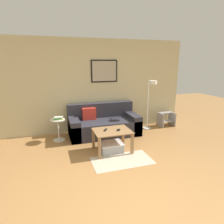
% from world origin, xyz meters
% --- Properties ---
extents(ground_plane, '(16.00, 16.00, 0.00)m').
position_xyz_m(ground_plane, '(0.00, 0.00, 0.00)').
color(ground_plane, '#A87542').
extents(wall_back, '(5.60, 0.09, 2.55)m').
position_xyz_m(wall_back, '(0.01, 3.21, 1.28)').
color(wall_back, '#C6BC93').
rests_on(wall_back, ground_plane).
extents(area_rug, '(1.21, 0.67, 0.01)m').
position_xyz_m(area_rug, '(0.19, 1.18, 0.00)').
color(area_rug, '#C1B299').
rests_on(area_rug, ground_plane).
extents(couch, '(1.86, 0.89, 0.82)m').
position_xyz_m(couch, '(0.24, 2.75, 0.28)').
color(couch, '#2D2D38').
rests_on(couch, ground_plane).
extents(coffee_table, '(0.80, 0.63, 0.48)m').
position_xyz_m(coffee_table, '(0.14, 1.67, 0.38)').
color(coffee_table, '#997047').
rests_on(coffee_table, ground_plane).
extents(storage_bin, '(0.51, 0.40, 0.21)m').
position_xyz_m(storage_bin, '(0.10, 1.64, 0.10)').
color(storage_bin, '#9EA3A8').
rests_on(storage_bin, ground_plane).
extents(floor_lamp, '(0.24, 0.47, 1.44)m').
position_xyz_m(floor_lamp, '(1.59, 2.66, 1.03)').
color(floor_lamp, white).
rests_on(floor_lamp, ground_plane).
extents(side_table, '(0.35, 0.35, 0.55)m').
position_xyz_m(side_table, '(-0.96, 2.67, 0.33)').
color(side_table, silver).
rests_on(side_table, ground_plane).
extents(book_stack, '(0.25, 0.20, 0.07)m').
position_xyz_m(book_stack, '(-0.95, 2.68, 0.58)').
color(book_stack, '#D8C666').
rests_on(book_stack, side_table).
extents(remote_control, '(0.12, 0.15, 0.02)m').
position_xyz_m(remote_control, '(-0.00, 1.72, 0.49)').
color(remote_control, black).
rests_on(remote_control, coffee_table).
extents(cell_phone, '(0.13, 0.15, 0.01)m').
position_xyz_m(cell_phone, '(0.27, 1.65, 0.49)').
color(cell_phone, black).
rests_on(cell_phone, coffee_table).
extents(step_stool, '(0.45, 0.37, 0.41)m').
position_xyz_m(step_stool, '(2.29, 2.87, 0.23)').
color(step_stool, '#99999E').
rests_on(step_stool, ground_plane).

